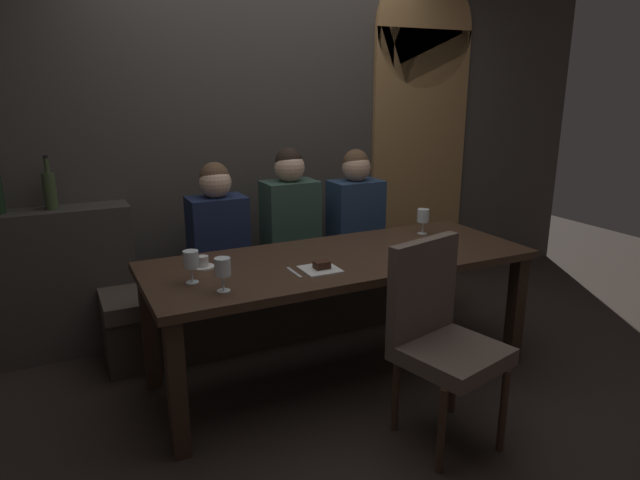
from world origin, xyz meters
TOP-DOWN VIEW (x-y plane):
  - ground at (0.00, 0.00)m, footprint 9.00×9.00m
  - back_wall_tiled at (0.00, 1.22)m, footprint 6.00×0.12m
  - arched_door at (1.35, 1.15)m, footprint 0.90×0.05m
  - back_counter at (-1.55, 1.04)m, footprint 1.10×0.28m
  - dining_table at (0.00, 0.00)m, footprint 2.20×0.84m
  - banquette_bench at (0.00, 0.70)m, footprint 2.50×0.44m
  - chair_near_side at (0.14, -0.72)m, footprint 0.53×0.53m
  - diner_redhead at (-0.51, 0.72)m, footprint 0.36×0.24m
  - diner_bearded at (-0.01, 0.71)m, footprint 0.36×0.24m
  - diner_far_end at (0.49, 0.70)m, footprint 0.36×0.24m
  - wine_bottle_pale_label at (-1.44, 1.03)m, footprint 0.08×0.08m
  - wine_glass_center_back at (-0.86, -0.06)m, footprint 0.08×0.08m
  - wine_glass_end_left at (0.71, 0.20)m, footprint 0.08×0.08m
  - wine_glass_center_front at (-0.76, -0.24)m, footprint 0.08×0.08m
  - espresso_cup at (-0.75, 0.15)m, footprint 0.12×0.12m
  - dessert_plate at (-0.21, -0.17)m, footprint 0.19×0.19m
  - fork_on_table at (-0.35, -0.15)m, footprint 0.02×0.17m

SIDE VIEW (x-z plane):
  - ground at x=0.00m, z-range 0.00..0.00m
  - banquette_bench at x=0.00m, z-range 0.00..0.45m
  - back_counter at x=-1.55m, z-range 0.00..0.95m
  - chair_near_side at x=0.14m, z-range 0.07..1.05m
  - dining_table at x=0.00m, z-range 0.28..1.02m
  - fork_on_table at x=-0.35m, z-range 0.74..0.75m
  - dessert_plate at x=-0.21m, z-range 0.73..0.78m
  - espresso_cup at x=-0.75m, z-range 0.73..0.80m
  - diner_redhead at x=-0.51m, z-range 0.43..1.20m
  - diner_far_end at x=0.49m, z-range 0.43..1.23m
  - diner_bearded at x=-0.01m, z-range 0.43..1.26m
  - wine_glass_center_back at x=-0.86m, z-range 0.77..0.94m
  - wine_glass_end_left at x=0.71m, z-range 0.77..0.94m
  - wine_glass_center_front at x=-0.76m, z-range 0.77..0.94m
  - wine_bottle_pale_label at x=-1.44m, z-range 0.91..1.23m
  - arched_door at x=1.35m, z-range 0.09..2.64m
  - back_wall_tiled at x=0.00m, z-range 0.00..3.00m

